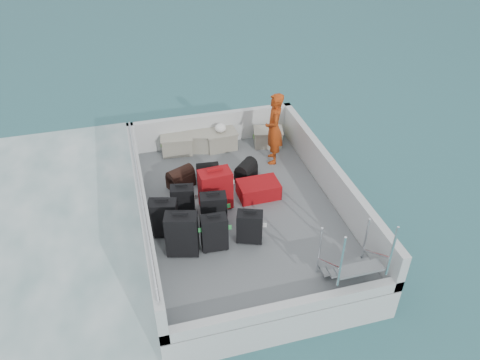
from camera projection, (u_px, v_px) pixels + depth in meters
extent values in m
plane|color=#1A4F5B|center=(241.00, 234.00, 8.89)|extent=(160.00, 160.00, 0.00)
cube|color=silver|center=(241.00, 222.00, 8.71)|extent=(3.60, 5.00, 0.60)
cube|color=slate|center=(241.00, 209.00, 8.53)|extent=(3.30, 4.70, 0.02)
cube|color=silver|center=(143.00, 209.00, 7.95)|extent=(0.14, 5.00, 0.70)
cube|color=silver|center=(331.00, 178.00, 8.69)|extent=(0.14, 5.00, 0.70)
cube|color=silver|center=(212.00, 128.00, 10.22)|extent=(3.60, 0.14, 0.70)
cube|color=silver|center=(287.00, 309.00, 6.57)|extent=(3.60, 0.14, 0.20)
cylinder|color=silver|center=(140.00, 191.00, 7.72)|extent=(0.04, 4.80, 0.04)
cube|color=black|center=(182.00, 235.00, 7.38)|extent=(0.56, 0.41, 0.78)
cube|color=black|center=(164.00, 218.00, 7.77)|extent=(0.51, 0.37, 0.69)
cube|color=black|center=(183.00, 201.00, 8.23)|extent=(0.44, 0.31, 0.59)
cube|color=black|center=(214.00, 233.00, 7.51)|extent=(0.44, 0.27, 0.65)
cube|color=black|center=(214.00, 211.00, 7.96)|extent=(0.47, 0.32, 0.65)
cube|color=maroon|center=(216.00, 190.00, 8.34)|extent=(0.59, 0.38, 0.78)
cube|color=black|center=(250.00, 227.00, 7.67)|extent=(0.48, 0.38, 0.58)
cube|color=maroon|center=(258.00, 189.00, 8.75)|extent=(0.76, 0.51, 0.30)
cube|color=#999886|center=(177.00, 145.00, 9.96)|extent=(0.67, 0.50, 0.38)
cube|color=#999886|center=(201.00, 141.00, 10.07)|extent=(0.74, 0.60, 0.39)
cube|color=#999886|center=(221.00, 141.00, 10.11)|extent=(0.66, 0.47, 0.38)
cube|color=#999886|center=(268.00, 138.00, 10.23)|extent=(0.66, 0.53, 0.35)
ellipsoid|color=gold|center=(278.00, 134.00, 10.49)|extent=(0.28, 0.26, 0.22)
ellipsoid|color=white|center=(221.00, 129.00, 9.94)|extent=(0.24, 0.24, 0.18)
imported|color=#EB5016|center=(274.00, 129.00, 9.38)|extent=(0.49, 0.63, 1.51)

